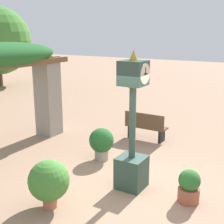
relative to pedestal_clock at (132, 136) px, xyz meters
name	(u,v)px	position (x,y,z in m)	size (l,w,h in m)	color
ground_plane	(138,186)	(0.11, -0.12, -1.19)	(60.00, 60.00, 0.00)	#9E7A60
pedestal_clock	(132,136)	(0.00, 0.00, 0.00)	(0.59, 0.59, 3.00)	#2D473D
pergola	(2,75)	(0.11, 4.07, 1.00)	(4.78, 1.23, 3.07)	gray
potted_plant_near_left	(189,186)	(0.05, -1.27, -0.84)	(0.44, 0.44, 0.69)	#9E563D
potted_plant_near_right	(101,142)	(0.94, 1.39, -0.69)	(0.66, 0.66, 0.87)	gray
potted_plant_far_left	(49,181)	(-1.54, 0.99, -0.64)	(0.80, 0.80, 0.97)	#B26B4C
park_bench	(146,127)	(3.00, 1.06, -0.76)	(0.42, 1.32, 0.89)	brown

